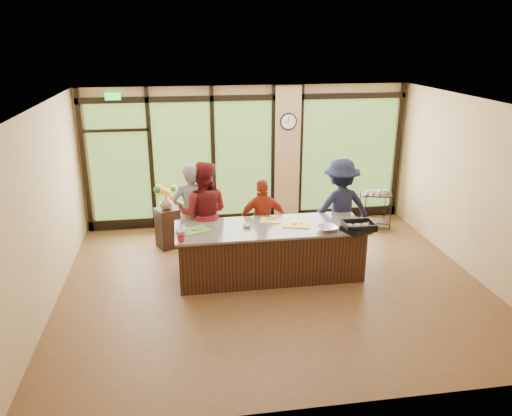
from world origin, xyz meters
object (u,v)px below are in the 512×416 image
object	(u,v)px
island_base	(270,252)
cook_right	(340,208)
roasting_pan	(359,229)
bar_cart	(375,205)
cook_left	(192,214)
flower_stand	(168,228)

from	to	relation	value
island_base	cook_right	size ratio (longest dim) A/B	1.66
island_base	roasting_pan	bearing A→B (deg)	-17.39
bar_cart	cook_left	bearing A→B (deg)	-148.08
island_base	roasting_pan	world-z (taller)	roasting_pan
cook_left	bar_cart	xyz separation A→B (m)	(3.94, 1.14, -0.42)
roasting_pan	island_base	bearing A→B (deg)	138.83
roasting_pan	flower_stand	bearing A→B (deg)	124.14
island_base	cook_left	xyz separation A→B (m)	(-1.29, 0.74, 0.50)
cook_left	bar_cart	world-z (taller)	cook_left
cook_left	bar_cart	distance (m)	4.12
roasting_pan	bar_cart	world-z (taller)	roasting_pan
island_base	cook_left	size ratio (longest dim) A/B	1.64
roasting_pan	flower_stand	world-z (taller)	roasting_pan
cook_left	flower_stand	xyz separation A→B (m)	(-0.46, 0.80, -0.54)
flower_stand	bar_cart	xyz separation A→B (m)	(4.40, 0.34, 0.12)
cook_right	roasting_pan	size ratio (longest dim) A/B	3.78
cook_right	bar_cart	size ratio (longest dim) A/B	2.16
cook_left	cook_right	distance (m)	2.74
cook_right	cook_left	bearing A→B (deg)	-7.54
island_base	cook_right	bearing A→B (deg)	25.65
cook_right	flower_stand	world-z (taller)	cook_right
roasting_pan	cook_left	bearing A→B (deg)	132.65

